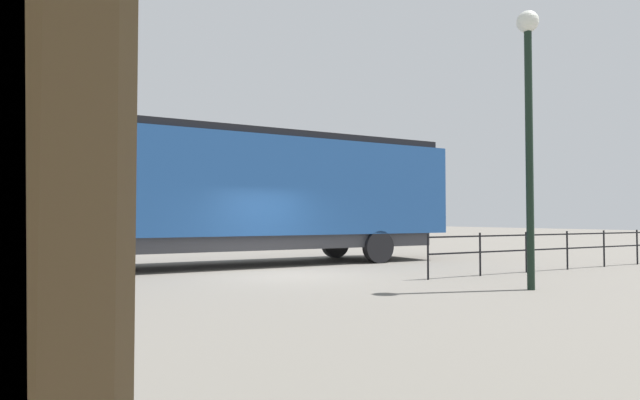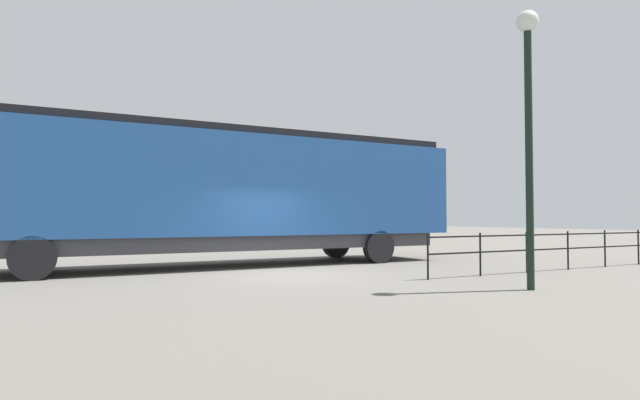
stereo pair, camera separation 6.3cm
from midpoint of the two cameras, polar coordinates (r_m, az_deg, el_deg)
The scene contains 4 objects.
ground_plane at distance 14.41m, azimuth -3.44°, elevation -8.06°, with size 120.00×120.00×0.00m, color #666059.
locomotive at distance 17.31m, azimuth -9.38°, elevation 0.99°, with size 3.17×16.18×4.32m.
lamp_post at distance 12.50m, azimuth 21.38°, elevation 9.92°, with size 0.47×0.47×6.04m.
platform_fence at distance 17.46m, azimuth 24.94°, elevation -4.37°, with size 0.05×10.76×1.15m.
Camera 1 is at (12.90, -6.22, 1.54)m, focal length 29.77 mm.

